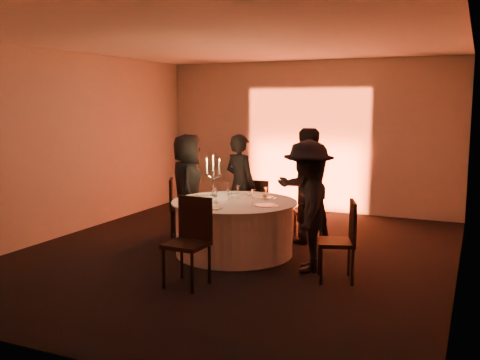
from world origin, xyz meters
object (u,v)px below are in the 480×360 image
at_px(chair_front, 190,236).
at_px(guest_left, 188,186).
at_px(chair_left, 178,204).
at_px(banquet_table, 234,227).
at_px(chair_back_left, 260,203).
at_px(guest_back_left, 240,185).
at_px(coffee_cup, 200,197).
at_px(candelabra, 213,182).
at_px(guest_right, 308,206).
at_px(chair_right, 343,236).
at_px(chair_back_right, 309,209).
at_px(guest_back_right, 305,186).

distance_m(chair_front, guest_left, 2.31).
bearing_deg(chair_left, banquet_table, -142.59).
distance_m(chair_back_left, chair_front, 2.73).
distance_m(chair_left, guest_back_left, 1.07).
xyz_separation_m(coffee_cup, candelabra, (0.07, 0.30, 0.19)).
relative_size(chair_back_left, guest_right, 0.53).
bearing_deg(candelabra, guest_right, -18.65).
bearing_deg(guest_left, coffee_cup, -165.64).
xyz_separation_m(chair_right, guest_right, (-0.51, 0.22, 0.29)).
xyz_separation_m(chair_back_right, guest_left, (-1.85, -0.61, 0.33)).
bearing_deg(banquet_table, chair_back_right, 57.42).
distance_m(guest_back_right, guest_right, 1.43).
relative_size(chair_front, guest_right, 0.62).
bearing_deg(chair_back_right, guest_left, -11.82).
relative_size(banquet_table, guest_left, 1.08).
bearing_deg(guest_back_right, guest_right, 73.01).
distance_m(chair_front, guest_back_right, 2.54).
relative_size(guest_left, guest_back_left, 1.01).
distance_m(guest_back_left, guest_right, 2.13).
height_order(chair_right, guest_back_right, guest_back_right).
height_order(banquet_table, chair_left, chair_left).
xyz_separation_m(chair_front, candelabra, (-0.52, 1.64, 0.39)).
height_order(chair_left, candelabra, candelabra).
bearing_deg(chair_front, chair_right, 30.26).
xyz_separation_m(guest_back_right, guest_right, (0.46, -1.35, -0.04)).
distance_m(banquet_table, chair_left, 1.44).
relative_size(chair_back_right, guest_back_right, 0.50).
bearing_deg(chair_right, candelabra, -128.90).
relative_size(chair_front, guest_back_left, 0.63).
bearing_deg(candelabra, chair_left, 156.06).
bearing_deg(chair_back_right, banquet_table, 27.48).
distance_m(guest_back_left, coffee_cup, 1.17).
bearing_deg(guest_left, chair_right, -139.37).
distance_m(banquet_table, chair_back_left, 1.32).
xyz_separation_m(banquet_table, chair_back_right, (0.75, 1.18, 0.12)).
distance_m(chair_left, chair_back_right, 2.13).
bearing_deg(candelabra, guest_back_right, 33.79).
bearing_deg(coffee_cup, chair_back_left, 74.11).
distance_m(chair_right, chair_front, 1.85).
height_order(chair_back_right, guest_back_right, guest_back_right).
bearing_deg(guest_back_left, guest_back_right, -163.47).
bearing_deg(chair_front, coffee_cup, 116.14).
relative_size(chair_left, candelabra, 1.50).
distance_m(coffee_cup, candelabra, 0.36).
relative_size(chair_back_left, guest_back_right, 0.51).
bearing_deg(chair_back_right, coffee_cup, 14.39).
distance_m(chair_left, chair_front, 2.43).
height_order(chair_right, candelabra, candelabra).
relative_size(chair_back_left, candelabra, 1.44).
height_order(banquet_table, chair_front, chair_front).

